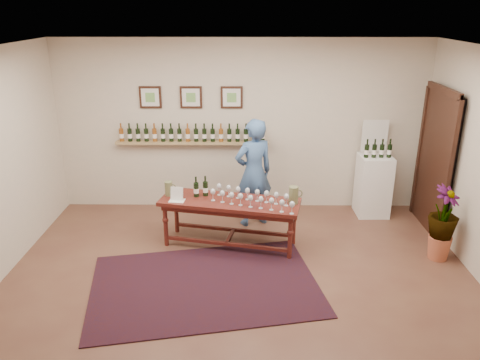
{
  "coord_description": "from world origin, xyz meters",
  "views": [
    {
      "loc": [
        0.06,
        -4.96,
        3.26
      ],
      "look_at": [
        0.0,
        0.8,
        1.1
      ],
      "focal_mm": 35.0,
      "sensor_mm": 36.0,
      "label": 1
    }
  ],
  "objects_px": {
    "tasting_table": "(230,207)",
    "potted_plant": "(443,223)",
    "person": "(254,173)",
    "display_pedestal": "(373,185)"
  },
  "relations": [
    {
      "from": "tasting_table",
      "to": "potted_plant",
      "type": "height_order",
      "value": "potted_plant"
    },
    {
      "from": "tasting_table",
      "to": "potted_plant",
      "type": "distance_m",
      "value": 2.88
    },
    {
      "from": "potted_plant",
      "to": "person",
      "type": "relative_size",
      "value": 0.53
    },
    {
      "from": "display_pedestal",
      "to": "tasting_table",
      "type": "bearing_deg",
      "value": -154.44
    },
    {
      "from": "tasting_table",
      "to": "display_pedestal",
      "type": "bearing_deg",
      "value": 37.56
    },
    {
      "from": "tasting_table",
      "to": "person",
      "type": "xyz_separation_m",
      "value": [
        0.35,
        0.71,
        0.26
      ]
    },
    {
      "from": "potted_plant",
      "to": "person",
      "type": "xyz_separation_m",
      "value": [
        -2.51,
        1.07,
        0.32
      ]
    },
    {
      "from": "tasting_table",
      "to": "display_pedestal",
      "type": "distance_m",
      "value": 2.56
    },
    {
      "from": "tasting_table",
      "to": "display_pedestal",
      "type": "xyz_separation_m",
      "value": [
        2.31,
        1.1,
        -0.09
      ]
    },
    {
      "from": "person",
      "to": "potted_plant",
      "type": "bearing_deg",
      "value": 132.2
    }
  ]
}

